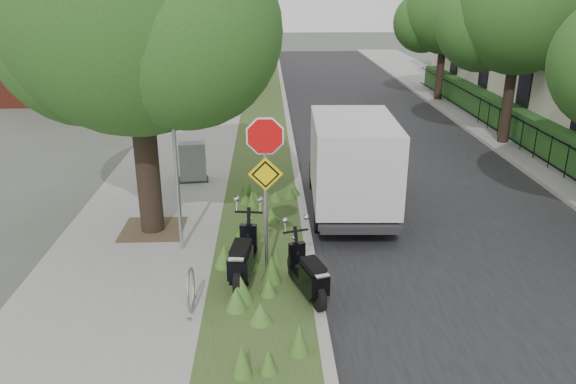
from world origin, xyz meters
The scene contains 20 objects.
ground centered at (0.00, 0.00, 0.00)m, with size 120.00×120.00×0.00m, color #4C5147.
sidewalk_near centered at (-4.25, 10.00, 0.06)m, with size 3.50×60.00×0.12m, color gray.
verge centered at (-1.50, 10.00, 0.06)m, with size 2.00×60.00×0.12m, color #2F4D21.
kerb_near centered at (-0.50, 10.00, 0.07)m, with size 0.20×60.00×0.13m, color #9E9991.
road centered at (3.00, 10.00, 0.01)m, with size 7.00×60.00×0.01m, color black.
kerb_far centered at (6.50, 10.00, 0.07)m, with size 0.20×60.00×0.13m, color #9E9991.
footpath_far centered at (8.20, 10.00, 0.06)m, with size 3.20×60.00×0.12m, color gray.
street_tree_main centered at (-4.08, 2.86, 4.80)m, with size 6.21×5.54×7.66m.
bare_post centered at (-3.20, 1.80, 2.12)m, with size 0.08×0.08×4.00m.
bike_hoop centered at (-2.70, -0.60, 0.50)m, with size 0.06×0.78×0.77m.
sign_assembly centered at (-1.40, 0.58, 2.33)m, with size 0.94×0.08×3.22m.
fence_far centered at (7.20, 10.00, 0.67)m, with size 0.04×24.00×1.00m.
hedge_far centered at (7.90, 10.00, 0.67)m, with size 1.00×24.00×1.10m, color #1A491A.
brick_building centered at (-9.50, 22.00, 4.21)m, with size 9.40×10.40×8.30m.
far_tree_b centered at (6.94, 10.05, 4.37)m, with size 4.83×4.31×6.56m.
far_tree_c centered at (6.94, 18.04, 3.95)m, with size 4.37×3.89×5.93m.
scooter_near centered at (-0.64, -0.33, 0.50)m, with size 0.68×1.61×0.79m.
scooter_far centered at (-1.84, 0.26, 0.54)m, with size 0.53×1.83×0.87m.
box_truck centered at (0.68, 4.05, 1.37)m, with size 2.01×4.70×2.09m.
utility_cabinet centered at (-3.48, 6.21, 0.65)m, with size 0.89×0.65×1.11m.
Camera 1 is at (-1.36, -9.03, 5.38)m, focal length 35.00 mm.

